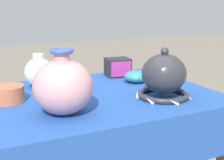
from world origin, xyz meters
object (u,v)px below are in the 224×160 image
(vase_tall_bulbous, at_px, (63,86))
(bowl_shallow_teal, at_px, (136,76))
(jar_round_porcelain, at_px, (39,72))
(pot_squat_terracotta, at_px, (8,94))
(vase_dome_bell, at_px, (164,77))
(mosaic_tile_box, at_px, (118,67))
(bowl_shallow_slate, at_px, (70,90))

(vase_tall_bulbous, height_order, bowl_shallow_teal, vase_tall_bulbous)
(jar_round_porcelain, xyz_separation_m, pot_squat_terracotta, (-0.17, -0.17, -0.04))
(vase_dome_bell, height_order, mosaic_tile_box, vase_dome_bell)
(jar_round_porcelain, distance_m, bowl_shallow_slate, 0.21)
(vase_dome_bell, xyz_separation_m, pot_squat_terracotta, (-0.57, 0.22, -0.05))
(vase_tall_bulbous, relative_size, jar_round_porcelain, 1.52)
(pot_squat_terracotta, bearing_deg, vase_dome_bell, -20.69)
(vase_tall_bulbous, height_order, vase_dome_bell, vase_tall_bulbous)
(mosaic_tile_box, height_order, jar_round_porcelain, jar_round_porcelain)
(vase_tall_bulbous, height_order, mosaic_tile_box, vase_tall_bulbous)
(vase_dome_bell, distance_m, jar_round_porcelain, 0.56)
(vase_dome_bell, bearing_deg, mosaic_tile_box, 88.32)
(mosaic_tile_box, bearing_deg, vase_tall_bulbous, -127.49)
(vase_dome_bell, relative_size, mosaic_tile_box, 1.72)
(vase_tall_bulbous, relative_size, mosaic_tile_box, 1.75)
(bowl_shallow_slate, bearing_deg, vase_dome_bell, -30.49)
(mosaic_tile_box, bearing_deg, bowl_shallow_teal, -76.20)
(vase_dome_bell, xyz_separation_m, jar_round_porcelain, (-0.40, 0.39, -0.02))
(vase_tall_bulbous, distance_m, vase_dome_bell, 0.42)
(vase_tall_bulbous, bearing_deg, jar_round_porcelain, 86.99)
(vase_tall_bulbous, relative_size, vase_dome_bell, 1.02)
(pot_squat_terracotta, bearing_deg, vase_tall_bulbous, -56.85)
(bowl_shallow_teal, distance_m, pot_squat_terracotta, 0.60)
(vase_dome_bell, bearing_deg, pot_squat_terracotta, 159.31)
(bowl_shallow_teal, bearing_deg, mosaic_tile_box, 95.98)
(bowl_shallow_teal, height_order, pot_squat_terracotta, pot_squat_terracotta)
(vase_dome_bell, distance_m, bowl_shallow_teal, 0.27)
(mosaic_tile_box, bearing_deg, jar_round_porcelain, -167.31)
(mosaic_tile_box, xyz_separation_m, pot_squat_terracotta, (-0.58, -0.21, -0.01))
(bowl_shallow_teal, distance_m, bowl_shallow_slate, 0.36)
(vase_dome_bell, relative_size, jar_round_porcelain, 1.49)
(vase_tall_bulbous, relative_size, bowl_shallow_teal, 2.01)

